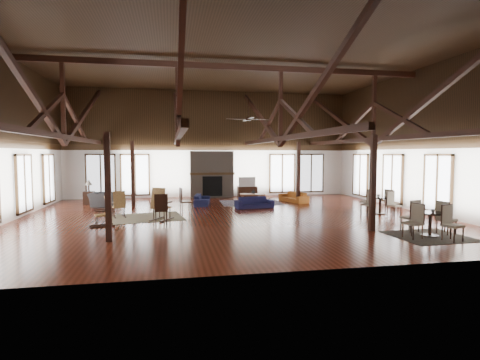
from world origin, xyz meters
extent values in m
plane|color=maroon|center=(0.00, 0.00, 0.00)|extent=(16.00, 16.00, 0.00)
cube|color=black|center=(0.00, 0.00, 6.00)|extent=(16.00, 14.00, 0.02)
cube|color=white|center=(0.00, 7.00, 3.00)|extent=(16.00, 0.02, 6.00)
cube|color=white|center=(0.00, -7.00, 3.00)|extent=(16.00, 0.02, 6.00)
cube|color=white|center=(-8.00, 0.00, 3.00)|extent=(0.02, 14.00, 6.00)
cube|color=white|center=(8.00, 0.00, 3.00)|extent=(0.02, 14.00, 6.00)
cube|color=black|center=(0.00, 0.00, 5.75)|extent=(15.60, 0.18, 0.22)
cube|color=black|center=(-6.00, 0.00, 3.05)|extent=(0.16, 13.70, 0.18)
cube|color=black|center=(-6.00, 0.00, 4.40)|extent=(0.14, 0.14, 2.70)
cube|color=black|center=(-6.00, 3.50, 4.28)|extent=(0.15, 7.07, 3.12)
cube|color=black|center=(-6.00, -3.50, 4.28)|extent=(0.15, 7.07, 3.12)
cube|color=black|center=(-2.00, 0.00, 3.05)|extent=(0.16, 13.70, 0.18)
cube|color=black|center=(-2.00, 0.00, 4.40)|extent=(0.14, 0.14, 2.70)
cube|color=black|center=(-2.00, 3.50, 4.28)|extent=(0.15, 7.07, 3.12)
cube|color=black|center=(-2.00, -3.50, 4.28)|extent=(0.15, 7.07, 3.12)
cube|color=black|center=(2.00, 0.00, 3.05)|extent=(0.16, 13.70, 0.18)
cube|color=black|center=(2.00, 0.00, 4.40)|extent=(0.14, 0.14, 2.70)
cube|color=black|center=(2.00, 3.50, 4.28)|extent=(0.15, 7.07, 3.12)
cube|color=black|center=(2.00, -3.50, 4.28)|extent=(0.15, 7.07, 3.12)
cube|color=black|center=(6.00, 0.00, 3.05)|extent=(0.16, 13.70, 0.18)
cube|color=black|center=(6.00, 0.00, 4.40)|extent=(0.14, 0.14, 2.70)
cube|color=black|center=(6.00, 3.50, 4.28)|extent=(0.15, 7.07, 3.12)
cube|color=black|center=(6.00, -3.50, 4.28)|extent=(0.15, 7.07, 3.12)
cube|color=black|center=(-4.00, -3.50, 1.52)|extent=(0.16, 0.16, 3.05)
cube|color=black|center=(4.00, -3.50, 1.52)|extent=(0.16, 0.16, 3.05)
cube|color=black|center=(-4.00, 3.50, 1.52)|extent=(0.16, 0.16, 3.05)
cube|color=black|center=(4.00, 3.50, 1.52)|extent=(0.16, 0.16, 3.05)
cube|color=#6A5D50|center=(0.00, 6.68, 1.30)|extent=(2.40, 0.62, 2.60)
cube|color=black|center=(0.00, 6.36, 0.65)|extent=(1.10, 0.06, 1.10)
cube|color=black|center=(0.00, 6.40, 1.35)|extent=(2.50, 0.20, 0.12)
cylinder|color=black|center=(0.50, -1.00, 4.05)|extent=(0.04, 0.04, 0.70)
cylinder|color=black|center=(0.50, -1.00, 3.70)|extent=(0.20, 0.20, 0.10)
cube|color=black|center=(0.95, -1.00, 3.70)|extent=(0.70, 0.12, 0.02)
cube|color=black|center=(0.50, -0.55, 3.70)|extent=(0.12, 0.70, 0.02)
cube|color=black|center=(0.05, -1.00, 3.70)|extent=(0.70, 0.12, 0.02)
cube|color=black|center=(0.50, -1.45, 3.70)|extent=(0.12, 0.70, 0.02)
imported|color=#141438|center=(1.43, 2.09, 0.25)|extent=(1.77, 0.89, 0.50)
imported|color=#161A3F|center=(-0.81, 3.57, 0.25)|extent=(1.79, 0.94, 0.50)
imported|color=#AE6021|center=(3.87, 3.81, 0.25)|extent=(1.87, 1.20, 0.51)
cube|color=brown|center=(1.70, 3.69, 0.44)|extent=(1.31, 0.79, 0.06)
cube|color=brown|center=(1.18, 3.48, 0.21)|extent=(0.06, 0.06, 0.41)
cube|color=brown|center=(1.18, 3.89, 0.21)|extent=(0.06, 0.06, 0.41)
cube|color=brown|center=(2.21, 3.48, 0.21)|extent=(0.06, 0.06, 0.41)
cube|color=brown|center=(2.21, 3.89, 0.21)|extent=(0.06, 0.06, 0.41)
imported|color=#B2B2B2|center=(1.76, 3.78, 0.58)|extent=(0.25, 0.25, 0.21)
imported|color=#2D2D2F|center=(-5.48, 3.87, 0.32)|extent=(1.18, 1.09, 0.65)
cube|color=black|center=(-6.18, 4.70, 0.32)|extent=(0.48, 0.48, 0.64)
cylinder|color=black|center=(-6.18, 4.70, 0.83)|extent=(0.08, 0.08, 0.38)
cone|color=beige|center=(-6.18, 4.70, 1.08)|extent=(0.34, 0.34, 0.28)
cube|color=olive|center=(-4.28, 0.73, 0.39)|extent=(0.55, 0.53, 0.05)
cube|color=olive|center=(-4.23, 0.54, 0.70)|extent=(0.48, 0.29, 0.65)
cube|color=black|center=(-4.46, 0.68, 0.02)|extent=(0.26, 0.78, 0.05)
cube|color=black|center=(-4.10, 0.79, 0.02)|extent=(0.26, 0.78, 0.05)
cube|color=olive|center=(-2.63, -0.31, 0.47)|extent=(0.72, 0.71, 0.06)
cube|color=olive|center=(-2.75, -0.52, 0.83)|extent=(0.56, 0.45, 0.77)
cube|color=black|center=(-2.82, -0.20, 0.03)|extent=(0.53, 0.84, 0.06)
cube|color=black|center=(-2.43, -0.43, 0.03)|extent=(0.53, 0.84, 0.06)
cube|color=olive|center=(-4.60, -1.17, 0.39)|extent=(0.54, 0.55, 0.05)
cube|color=olive|center=(-4.40, -1.11, 0.69)|extent=(0.30, 0.47, 0.64)
cube|color=black|center=(-4.54, -1.35, 0.02)|extent=(0.76, 0.28, 0.05)
cube|color=black|center=(-4.65, -1.00, 0.02)|extent=(0.76, 0.28, 0.05)
cube|color=black|center=(-1.69, 1.13, 0.48)|extent=(0.52, 0.52, 0.05)
cube|color=black|center=(-1.89, 1.09, 0.77)|extent=(0.12, 0.45, 0.59)
cylinder|color=black|center=(-1.69, 1.13, 0.24)|extent=(0.04, 0.04, 0.48)
cube|color=black|center=(-2.63, -1.11, 0.49)|extent=(0.47, 0.47, 0.05)
cube|color=black|center=(-2.62, -1.32, 0.78)|extent=(0.46, 0.06, 0.60)
cylinder|color=black|center=(-2.63, -1.11, 0.24)|extent=(0.04, 0.04, 0.49)
cylinder|color=black|center=(5.28, -4.54, 0.70)|extent=(0.83, 0.83, 0.04)
cylinder|color=black|center=(5.28, -4.54, 0.36)|extent=(0.10, 0.10, 0.68)
cylinder|color=black|center=(5.28, -4.54, 0.02)|extent=(0.50, 0.50, 0.04)
cylinder|color=black|center=(6.10, -0.48, 0.67)|extent=(0.79, 0.79, 0.04)
cylinder|color=black|center=(6.10, -0.48, 0.35)|extent=(0.10, 0.10, 0.65)
cylinder|color=black|center=(6.10, -0.48, 0.02)|extent=(0.48, 0.48, 0.04)
imported|color=#B2B2B2|center=(5.31, -4.61, 0.77)|extent=(0.14, 0.14, 0.09)
imported|color=#B2B2B2|center=(6.05, -0.42, 0.74)|extent=(0.13, 0.13, 0.10)
cube|color=black|center=(2.07, 6.75, 0.28)|extent=(1.13, 0.42, 0.56)
imported|color=#B2B2B2|center=(2.03, 6.75, 0.84)|extent=(0.97, 0.16, 0.56)
cube|color=tan|center=(-3.30, 0.34, 0.01)|extent=(3.17, 2.67, 0.01)
cube|color=#16163F|center=(1.67, 3.88, 0.01)|extent=(3.04, 2.31, 0.01)
cube|color=black|center=(5.25, -4.57, 0.01)|extent=(2.20, 2.01, 0.01)
camera|label=1|loc=(-2.29, -14.31, 2.45)|focal=28.00mm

